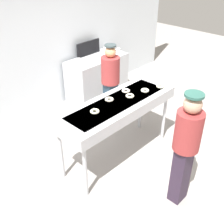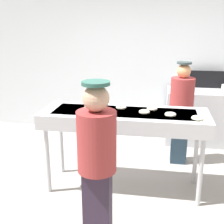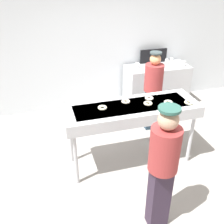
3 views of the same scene
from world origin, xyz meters
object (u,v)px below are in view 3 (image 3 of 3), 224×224
Objects in this scene: sugar_donut_0 at (168,102)px; sugar_donut_4 at (102,108)px; worker_baker at (153,87)px; paper_cup_0 at (137,65)px; sugar_donut_1 at (189,102)px; prep_counter at (156,86)px; customer_waiting at (163,164)px; paper_cup_3 at (184,63)px; sugar_donut_5 at (148,103)px; paper_cup_1 at (167,61)px; paper_cup_2 at (171,60)px; sugar_donut_3 at (149,98)px; sugar_donut_2 at (126,101)px; fryer_conveyor at (132,111)px; menu_display at (153,56)px.

sugar_donut_0 and sugar_donut_4 have the same top height.
worker_baker is 0.97m from paper_cup_0.
sugar_donut_1 reaches higher than prep_counter.
customer_waiting reaches higher than paper_cup_3.
paper_cup_0 is (0.23, 1.92, -0.07)m from sugar_donut_0.
customer_waiting is (-0.33, -1.21, -0.12)m from sugar_donut_5.
sugar_donut_5 is 1.28× the size of paper_cup_3.
customer_waiting reaches higher than prep_counter.
sugar_donut_1 is 1.28× the size of paper_cup_1.
prep_counter is 13.55× the size of paper_cup_2.
sugar_donut_0 and sugar_donut_3 have the same top height.
paper_cup_2 is at bearing 46.42° from sugar_donut_2.
sugar_donut_2 and sugar_donut_4 have the same top height.
sugar_donut_4 is 0.70m from sugar_donut_5.
sugar_donut_0 reaches higher than paper_cup_0.
worker_baker is (1.20, 0.85, -0.18)m from sugar_donut_4.
sugar_donut_2 is 1.00× the size of sugar_donut_5.
paper_cup_0 is (0.86, 3.07, 0.05)m from customer_waiting.
sugar_donut_0 is 0.31m from sugar_donut_5.
prep_counter is (0.92, 1.65, -0.59)m from sugar_donut_3.
sugar_donut_0 is 1.28× the size of paper_cup_3.
customer_waiting is at bearing -117.15° from paper_cup_1.
paper_cup_0 is (1.23, 1.80, -0.07)m from sugar_donut_4.
customer_waiting reaches higher than worker_baker.
sugar_donut_5 reaches higher than fryer_conveyor.
sugar_donut_3 is 1.28× the size of paper_cup_2.
fryer_conveyor is 1.46× the size of prep_counter.
menu_display is (0.70, 2.13, 0.04)m from sugar_donut_0.
customer_waiting is 16.02× the size of paper_cup_0.
customer_waiting is at bearing -73.66° from sugar_donut_4.
sugar_donut_4 is at bearing 173.63° from sugar_donut_0.
sugar_donut_3 is 0.79m from sugar_donut_4.
worker_baker is 1.30m from menu_display.
sugar_donut_5 is at bearing 89.63° from customer_waiting.
sugar_donut_3 is at bearing 0.87° from sugar_donut_2.
sugar_donut_0 is 1.01m from sugar_donut_4.
paper_cup_0 is (-0.48, 0.05, 0.53)m from prep_counter.
customer_waiting reaches higher than sugar_donut_0.
sugar_donut_1 is (0.30, -0.09, 0.00)m from sugar_donut_0.
paper_cup_1 is 0.38m from paper_cup_3.
sugar_donut_0 is at bearing -44.09° from sugar_donut_3.
sugar_donut_2 is at bearing -128.44° from prep_counter.
paper_cup_0 is 1.05m from paper_cup_3.
sugar_donut_3 is 1.00× the size of sugar_donut_5.
fryer_conveyor is 15.46× the size of sugar_donut_3.
prep_counter is at bearing -90.00° from menu_display.
sugar_donut_4 is at bearing 121.14° from customer_waiting.
fryer_conveyor is at bearing 171.17° from sugar_donut_0.
paper_cup_3 is at bearing 53.98° from sugar_donut_0.
sugar_donut_5 is at bearing 71.91° from worker_baker.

